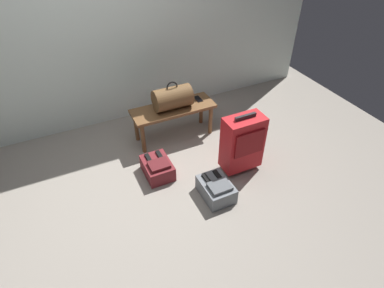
{
  "coord_description": "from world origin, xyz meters",
  "views": [
    {
      "loc": [
        -0.52,
        -2.13,
        2.43
      ],
      "look_at": [
        0.65,
        0.33,
        0.25
      ],
      "focal_mm": 29.67,
      "sensor_mm": 36.0,
      "label": 1
    }
  ],
  "objects_px": {
    "backpack_grey": "(216,189)",
    "duffel_bag_brown": "(172,98)",
    "suitcase_upright_red": "(242,142)",
    "cell_phone": "(198,99)",
    "backpack_maroon": "(158,168)",
    "bench": "(173,112)"
  },
  "relations": [
    {
      "from": "backpack_grey",
      "to": "cell_phone",
      "type": "bearing_deg",
      "value": 72.51
    },
    {
      "from": "bench",
      "to": "cell_phone",
      "type": "distance_m",
      "value": 0.36
    },
    {
      "from": "duffel_bag_brown",
      "to": "backpack_maroon",
      "type": "relative_size",
      "value": 1.16
    },
    {
      "from": "duffel_bag_brown",
      "to": "backpack_maroon",
      "type": "distance_m",
      "value": 0.84
    },
    {
      "from": "duffel_bag_brown",
      "to": "suitcase_upright_red",
      "type": "xyz_separation_m",
      "value": [
        0.43,
        -0.85,
        -0.19
      ]
    },
    {
      "from": "backpack_maroon",
      "to": "bench",
      "type": "bearing_deg",
      "value": 52.27
    },
    {
      "from": "suitcase_upright_red",
      "to": "backpack_grey",
      "type": "distance_m",
      "value": 0.57
    },
    {
      "from": "cell_phone",
      "to": "suitcase_upright_red",
      "type": "distance_m",
      "value": 0.9
    },
    {
      "from": "cell_phone",
      "to": "backpack_grey",
      "type": "xyz_separation_m",
      "value": [
        -0.36,
        -1.15,
        -0.33
      ]
    },
    {
      "from": "cell_phone",
      "to": "backpack_maroon",
      "type": "bearing_deg",
      "value": -142.48
    },
    {
      "from": "cell_phone",
      "to": "backpack_maroon",
      "type": "xyz_separation_m",
      "value": [
        -0.78,
        -0.6,
        -0.33
      ]
    },
    {
      "from": "duffel_bag_brown",
      "to": "cell_phone",
      "type": "bearing_deg",
      "value": 6.8
    },
    {
      "from": "backpack_grey",
      "to": "backpack_maroon",
      "type": "relative_size",
      "value": 1.0
    },
    {
      "from": "duffel_bag_brown",
      "to": "suitcase_upright_red",
      "type": "height_order",
      "value": "duffel_bag_brown"
    },
    {
      "from": "bench",
      "to": "suitcase_upright_red",
      "type": "relative_size",
      "value": 1.42
    },
    {
      "from": "suitcase_upright_red",
      "to": "duffel_bag_brown",
      "type": "bearing_deg",
      "value": 116.71
    },
    {
      "from": "bench",
      "to": "backpack_maroon",
      "type": "relative_size",
      "value": 2.63
    },
    {
      "from": "duffel_bag_brown",
      "to": "backpack_grey",
      "type": "bearing_deg",
      "value": -90.41
    },
    {
      "from": "backpack_grey",
      "to": "bench",
      "type": "bearing_deg",
      "value": 89.4
    },
    {
      "from": "bench",
      "to": "backpack_maroon",
      "type": "bearing_deg",
      "value": -127.73
    },
    {
      "from": "backpack_grey",
      "to": "duffel_bag_brown",
      "type": "bearing_deg",
      "value": 89.59
    },
    {
      "from": "suitcase_upright_red",
      "to": "cell_phone",
      "type": "bearing_deg",
      "value": 94.87
    }
  ]
}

